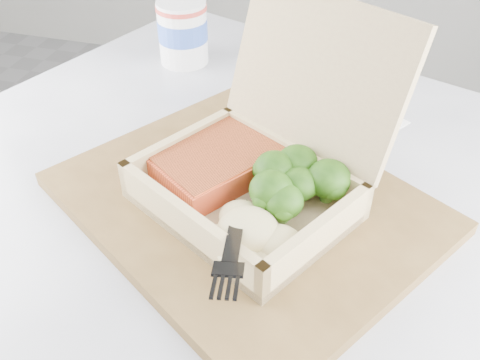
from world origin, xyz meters
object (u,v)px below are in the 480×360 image
(serving_tray, at_px, (245,203))
(paper_cup, at_px, (183,30))
(takeout_container, at_px, (267,156))
(cafe_table, at_px, (230,334))

(serving_tray, height_order, paper_cup, paper_cup)
(takeout_container, relative_size, paper_cup, 2.94)
(cafe_table, distance_m, serving_tray, 0.20)
(takeout_container, bearing_deg, cafe_table, -95.46)
(serving_tray, distance_m, takeout_container, 0.06)
(takeout_container, bearing_deg, paper_cup, 154.09)
(serving_tray, xyz_separation_m, takeout_container, (0.02, 0.01, 0.05))
(cafe_table, xyz_separation_m, takeout_container, (0.03, 0.04, 0.25))
(cafe_table, relative_size, paper_cup, 11.47)
(takeout_container, height_order, paper_cup, takeout_container)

